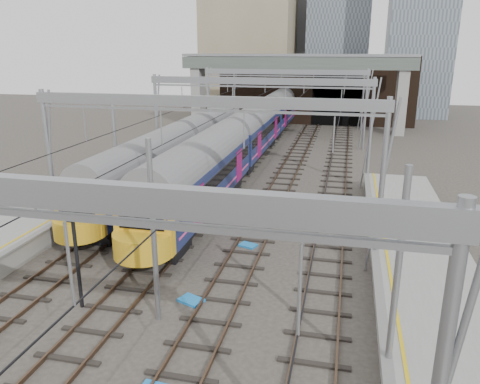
# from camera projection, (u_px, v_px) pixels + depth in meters

# --- Properties ---
(ground) EXTENTS (160.00, 160.00, 0.00)m
(ground) POSITION_uv_depth(u_px,v_px,m) (136.00, 350.00, 16.01)
(ground) COLOR #38332D
(ground) RESTS_ON ground
(tracks) EXTENTS (14.40, 80.00, 0.22)m
(tracks) POSITION_uv_depth(u_px,v_px,m) (237.00, 209.00, 29.97)
(tracks) COLOR #4C3828
(tracks) RESTS_ON ground
(overhead_line) EXTENTS (16.80, 80.00, 8.00)m
(overhead_line) POSITION_uv_depth(u_px,v_px,m) (257.00, 96.00, 34.07)
(overhead_line) COLOR gray
(overhead_line) RESTS_ON ground
(retaining_wall) EXTENTS (28.00, 2.75, 9.00)m
(retaining_wall) POSITION_uv_depth(u_px,v_px,m) (311.00, 91.00, 62.78)
(retaining_wall) COLOR black
(retaining_wall) RESTS_ON ground
(overbridge) EXTENTS (28.00, 3.00, 9.25)m
(overbridge) POSITION_uv_depth(u_px,v_px,m) (296.00, 71.00, 56.69)
(overbridge) COLOR gray
(overbridge) RESTS_ON ground
(city_skyline) EXTENTS (37.50, 27.50, 60.00)m
(city_skyline) POSITION_uv_depth(u_px,v_px,m) (332.00, 2.00, 76.00)
(city_skyline) COLOR tan
(city_skyline) RESTS_ON ground
(train_main) EXTENTS (2.86, 66.11, 4.90)m
(train_main) POSITION_uv_depth(u_px,v_px,m) (268.00, 118.00, 51.33)
(train_main) COLOR black
(train_main) RESTS_ON ground
(train_second) EXTENTS (2.61, 30.16, 4.55)m
(train_second) POSITION_uv_depth(u_px,v_px,m) (182.00, 148.00, 36.73)
(train_second) COLOR black
(train_second) RESTS_ON ground
(signal_near_left) EXTENTS (0.33, 0.46, 4.53)m
(signal_near_left) POSITION_uv_depth(u_px,v_px,m) (74.00, 241.00, 17.80)
(signal_near_left) COLOR black
(signal_near_left) RESTS_ON ground
(equip_cover_a) EXTENTS (1.16, 1.00, 0.11)m
(equip_cover_a) POSITION_uv_depth(u_px,v_px,m) (191.00, 300.00, 19.08)
(equip_cover_a) COLOR blue
(equip_cover_a) RESTS_ON ground
(equip_cover_b) EXTENTS (1.02, 0.87, 0.10)m
(equip_cover_b) POSITION_uv_depth(u_px,v_px,m) (248.00, 245.00, 24.43)
(equip_cover_b) COLOR blue
(equip_cover_b) RESTS_ON ground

